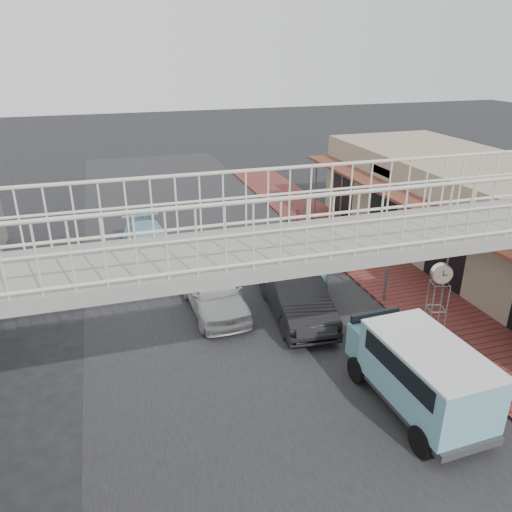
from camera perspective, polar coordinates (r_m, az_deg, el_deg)
ground at (r=14.97m, az=0.61°, el=-11.49°), size 120.00×120.00×0.00m
road_strip at (r=14.96m, az=0.61°, el=-11.47°), size 10.00×60.00×0.01m
sidewalk at (r=19.86m, az=16.01°, el=-3.06°), size 3.00×40.00×0.10m
shophouse_row at (r=22.54m, az=24.82°, el=4.16°), size 7.20×18.00×4.00m
footbridge at (r=10.12m, az=7.74°, el=-8.79°), size 16.40×2.40×6.34m
white_hatchback at (r=17.12m, az=-4.84°, el=-4.02°), size 1.84×4.28×1.44m
dark_sedan at (r=16.77m, az=4.56°, el=-4.42°), size 2.05×4.81×1.54m
angkot_curb at (r=19.57m, az=3.03°, el=-0.49°), size 2.76×5.14×1.37m
angkot_far at (r=21.71m, az=-12.14°, el=1.43°), size 2.18×4.84×1.38m
angkot_van at (r=13.04m, az=18.34°, el=-11.97°), size 2.00×4.10×1.98m
motorcycle_near at (r=22.46m, az=7.86°, el=2.22°), size 1.98×1.26×0.98m
motorcycle_far at (r=24.78m, az=5.27°, el=4.23°), size 1.49×1.09×0.89m
street_clock at (r=15.61m, az=20.38°, el=-2.29°), size 0.65×0.59×2.52m
arrow_sign at (r=17.67m, az=17.52°, el=2.49°), size 1.87×1.23×3.10m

